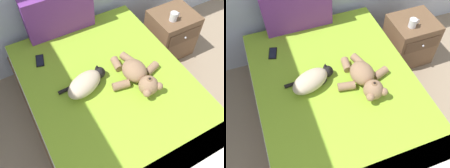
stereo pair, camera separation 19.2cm
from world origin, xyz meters
TOP-DOWN VIEW (x-y plane):
  - ground_plane at (2.09, 1.89)m, footprint 10.47×10.47m
  - bed at (1.50, 2.71)m, footprint 1.43×2.02m
  - patterned_cushion at (1.40, 3.62)m, footprint 0.68×0.15m
  - cat at (1.30, 2.84)m, footprint 0.44×0.30m
  - teddy_bear at (1.73, 2.70)m, footprint 0.49×0.55m
  - cell_phone at (1.05, 3.33)m, footprint 0.11×0.16m
  - nightstand at (2.57, 3.26)m, footprint 0.48×0.46m
  - mug at (2.49, 3.20)m, footprint 0.12×0.08m

SIDE VIEW (x-z plane):
  - ground_plane at x=2.09m, z-range 0.00..0.00m
  - bed at x=1.50m, z-range 0.00..0.52m
  - nightstand at x=2.57m, z-range 0.00..0.53m
  - cell_phone at x=1.05m, z-range 0.52..0.53m
  - mug at x=2.49m, z-range 0.53..0.63m
  - cat at x=1.30m, z-range 0.52..0.67m
  - teddy_bear at x=1.73m, z-range 0.51..0.69m
  - patterned_cushion at x=1.40m, z-range 0.52..0.96m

